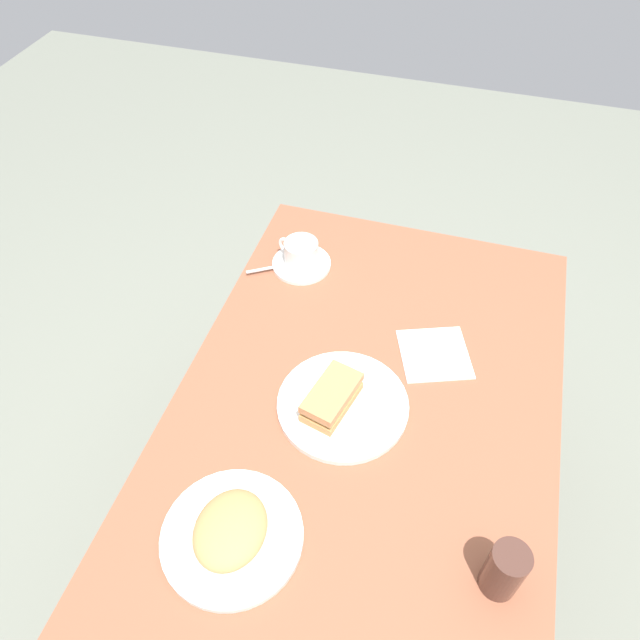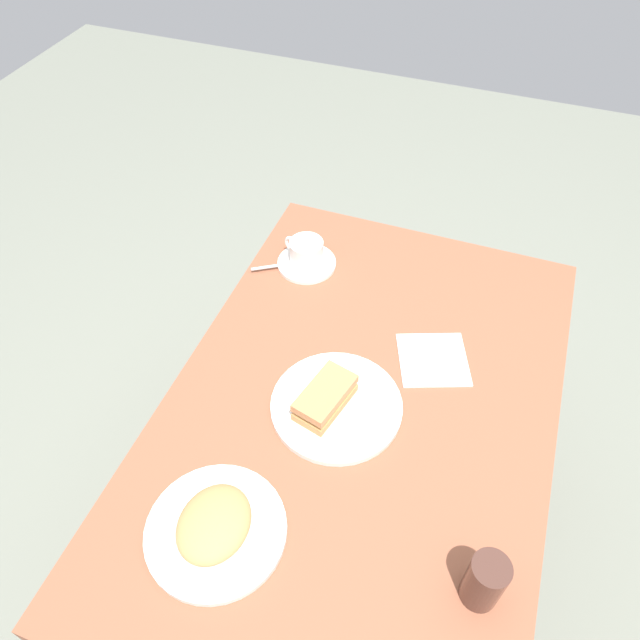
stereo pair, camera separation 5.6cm
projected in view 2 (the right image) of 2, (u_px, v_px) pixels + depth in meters
ground_plane at (347, 548)px, 1.82m from camera, size 6.00×6.00×0.00m
dining_table at (357, 433)px, 1.33m from camera, size 1.20×0.79×0.75m
sandwich_plate at (336, 406)px, 1.25m from camera, size 0.27×0.27×0.01m
sandwich_front at (325, 398)px, 1.23m from camera, size 0.15×0.11×0.05m
coffee_saucer at (307, 263)px, 1.55m from camera, size 0.15×0.15×0.01m
coffee_cup at (306, 251)px, 1.52m from camera, size 0.09×0.11×0.06m
spoon at (277, 265)px, 1.53m from camera, size 0.06×0.09×0.01m
side_plate at (216, 530)px, 1.07m from camera, size 0.25×0.25×0.01m
side_food_pile at (214, 524)px, 1.05m from camera, size 0.15×0.13×0.04m
napkin at (433, 359)px, 1.34m from camera, size 0.19×0.19×0.00m
drinking_glass at (485, 581)px, 0.96m from camera, size 0.06×0.06×0.12m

